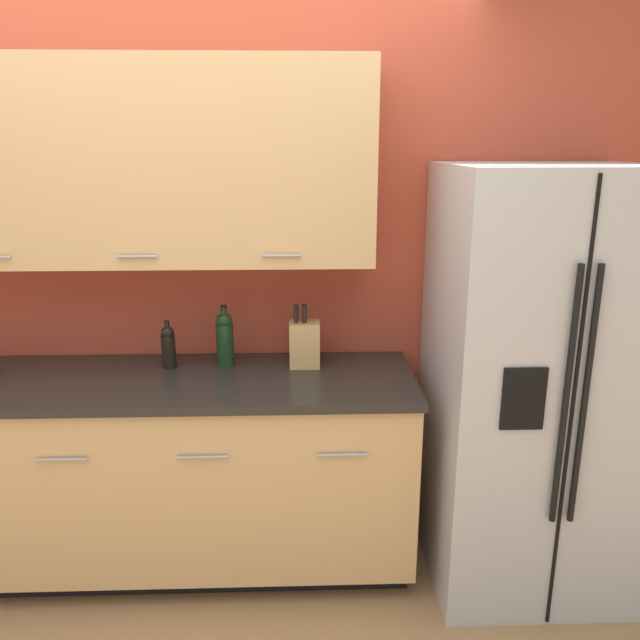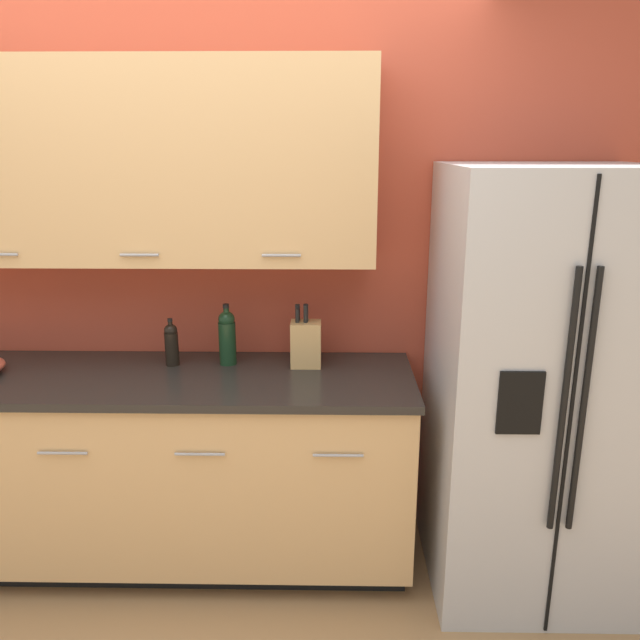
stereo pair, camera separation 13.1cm
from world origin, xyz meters
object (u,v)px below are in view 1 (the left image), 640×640
refrigerator (533,382)px  wine_bottle (225,338)px  knife_block (304,343)px  oil_bottle (168,346)px

refrigerator → wine_bottle: (-1.33, 0.22, 0.14)m
knife_block → wine_bottle: knife_block is taller
wine_bottle → oil_bottle: (-0.25, -0.02, -0.03)m
refrigerator → knife_block: bearing=168.5°
refrigerator → knife_block: size_ratio=6.27×
wine_bottle → oil_bottle: bearing=-175.5°
knife_block → oil_bottle: 0.61m
knife_block → wine_bottle: bearing=176.6°
knife_block → oil_bottle: (-0.61, 0.00, -0.01)m
refrigerator → oil_bottle: size_ratio=8.31×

